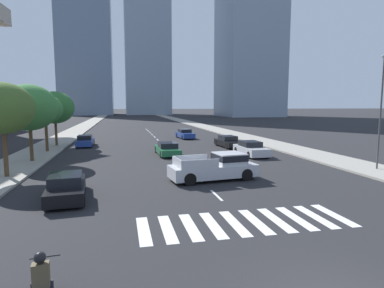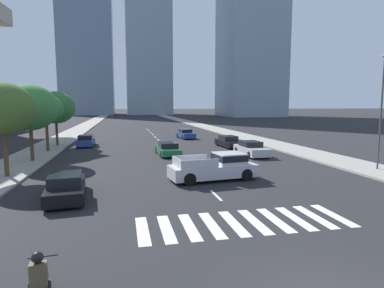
# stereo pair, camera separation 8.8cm
# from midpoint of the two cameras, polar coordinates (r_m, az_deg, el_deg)

# --- Properties ---
(sidewalk_east) EXTENTS (4.00, 260.00, 0.15)m
(sidewalk_east) POSITION_cam_midpoint_polar(r_m,az_deg,el_deg) (40.33, 13.76, 0.11)
(sidewalk_east) COLOR gray
(sidewalk_east) RESTS_ON ground
(sidewalk_west) EXTENTS (4.00, 260.00, 0.15)m
(sidewalk_west) POSITION_cam_midpoint_polar(r_m,az_deg,el_deg) (37.20, -24.60, -0.88)
(sidewalk_west) COLOR gray
(sidewalk_west) RESTS_ON ground
(crosswalk_near) EXTENTS (8.55, 2.88, 0.01)m
(crosswalk_near) POSITION_cam_midpoint_polar(r_m,az_deg,el_deg) (13.53, 9.37, -13.46)
(crosswalk_near) COLOR silver
(crosswalk_near) RESTS_ON ground
(lane_divider_center) EXTENTS (0.14, 50.00, 0.01)m
(lane_divider_center) POSITION_cam_midpoint_polar(r_m,az_deg,el_deg) (40.34, -5.31, 0.17)
(lane_divider_center) COLOR silver
(lane_divider_center) RESTS_ON ground
(motorcycle_lead) EXTENTS (0.70, 2.25, 1.49)m
(motorcycle_lead) POSITION_cam_midpoint_polar(r_m,az_deg,el_deg) (8.65, -24.99, -22.11)
(motorcycle_lead) COLOR black
(motorcycle_lead) RESTS_ON ground
(pickup_truck) EXTENTS (5.69, 2.63, 1.67)m
(pickup_truck) POSITION_cam_midpoint_polar(r_m,az_deg,el_deg) (20.45, 4.58, -4.07)
(pickup_truck) COLOR #B7BABF
(pickup_truck) RESTS_ON ground
(sedan_black_0) EXTENTS (2.18, 4.72, 1.29)m
(sedan_black_0) POSITION_cam_midpoint_polar(r_m,az_deg,el_deg) (17.57, -21.23, -7.08)
(sedan_black_0) COLOR black
(sedan_black_0) RESTS_ON ground
(sedan_green_1) EXTENTS (1.99, 4.83, 1.21)m
(sedan_green_1) POSITION_cam_midpoint_polar(r_m,az_deg,el_deg) (30.62, -4.22, -0.89)
(sedan_green_1) COLOR #1E6038
(sedan_green_1) RESTS_ON ground
(sedan_black_2) EXTENTS (2.13, 4.66, 1.26)m
(sedan_black_2) POSITION_cam_midpoint_polar(r_m,az_deg,el_deg) (36.51, 6.59, 0.37)
(sedan_black_2) COLOR black
(sedan_black_2) RESTS_ON ground
(sedan_silver_3) EXTENTS (1.96, 4.62, 1.34)m
(sedan_silver_3) POSITION_cam_midpoint_polar(r_m,az_deg,el_deg) (30.63, 10.49, -0.88)
(sedan_silver_3) COLOR #B7BABF
(sedan_silver_3) RESTS_ON ground
(sedan_blue_4) EXTENTS (2.13, 4.43, 1.31)m
(sedan_blue_4) POSITION_cam_midpoint_polar(r_m,az_deg,el_deg) (45.85, -1.08, 1.77)
(sedan_blue_4) COLOR navy
(sedan_blue_4) RESTS_ON ground
(sedan_blue_5) EXTENTS (1.77, 4.43, 1.28)m
(sedan_blue_5) POSITION_cam_midpoint_polar(r_m,az_deg,el_deg) (38.95, -18.16, 0.49)
(sedan_blue_5) COLOR navy
(sedan_blue_5) RESTS_ON ground
(street_lamp_east) EXTENTS (0.50, 0.24, 8.00)m
(street_lamp_east) POSITION_cam_midpoint_polar(r_m,az_deg,el_deg) (26.43, 30.55, 6.07)
(street_lamp_east) COLOR #3F3F42
(street_lamp_east) RESTS_ON sidewalk_east
(street_tree_nearest) EXTENTS (3.81, 3.81, 5.97)m
(street_tree_nearest) POSITION_cam_midpoint_polar(r_m,az_deg,el_deg) (23.53, -30.35, 5.46)
(street_tree_nearest) COLOR #4C3823
(street_tree_nearest) RESTS_ON sidewalk_west
(street_tree_second) EXTENTS (4.39, 4.39, 6.22)m
(street_tree_second) POSITION_cam_midpoint_polar(r_m,az_deg,el_deg) (29.33, -26.68, 5.77)
(street_tree_second) COLOR #4C3823
(street_tree_second) RESTS_ON sidewalk_west
(street_tree_third) EXTENTS (3.33, 3.33, 5.59)m
(street_tree_third) POSITION_cam_midpoint_polar(r_m,az_deg,el_deg) (34.84, -24.34, 5.63)
(street_tree_third) COLOR #4C3823
(street_tree_third) RESTS_ON sidewalk_west
(street_tree_fourth) EXTENTS (4.23, 4.23, 6.07)m
(street_tree_fourth) POSITION_cam_midpoint_polar(r_m,az_deg,el_deg) (39.55, -22.89, 5.94)
(street_tree_fourth) COLOR #4C3823
(street_tree_fourth) RESTS_ON sidewalk_west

